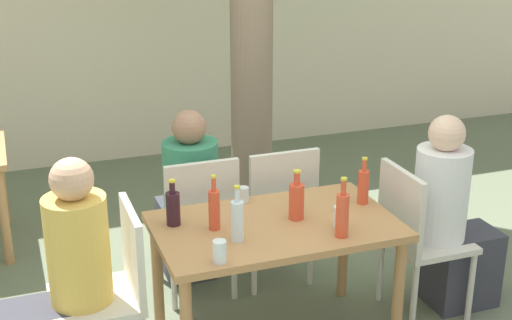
{
  "coord_description": "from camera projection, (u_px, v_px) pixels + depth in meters",
  "views": [
    {
      "loc": [
        -1.26,
        -3.17,
        2.33
      ],
      "look_at": [
        0.0,
        0.3,
        0.98
      ],
      "focal_mm": 50.0,
      "sensor_mm": 36.0,
      "label": 1
    }
  ],
  "objects": [
    {
      "name": "soda_bottle_2",
      "position": [
        214.0,
        208.0,
        3.64
      ],
      "size": [
        0.06,
        0.06,
        0.3
      ],
      "color": "#DB4C2D",
      "rests_on": "dining_table_front"
    },
    {
      "name": "water_bottle_5",
      "position": [
        237.0,
        219.0,
        3.52
      ],
      "size": [
        0.07,
        0.07,
        0.29
      ],
      "color": "silver",
      "rests_on": "dining_table_front"
    },
    {
      "name": "soda_bottle_4",
      "position": [
        342.0,
        214.0,
        3.56
      ],
      "size": [
        0.07,
        0.07,
        0.32
      ],
      "color": "#DB4C2D",
      "rests_on": "dining_table_front"
    },
    {
      "name": "soda_bottle_0",
      "position": [
        363.0,
        186.0,
        3.96
      ],
      "size": [
        0.06,
        0.06,
        0.27
      ],
      "color": "#DB4C2D",
      "rests_on": "dining_table_front"
    },
    {
      "name": "person_seated_0",
      "position": [
        62.0,
        292.0,
        3.46
      ],
      "size": [
        0.55,
        0.3,
        1.22
      ],
      "rotation": [
        0.0,
        0.0,
        -1.57
      ],
      "color": "#383842",
      "rests_on": "ground_plane"
    },
    {
      "name": "dining_table_front",
      "position": [
        275.0,
        239.0,
        3.78
      ],
      "size": [
        1.28,
        0.77,
        0.73
      ],
      "color": "#B27F4C",
      "rests_on": "ground_plane"
    },
    {
      "name": "drinking_glass_1",
      "position": [
        220.0,
        252.0,
        3.32
      ],
      "size": [
        0.07,
        0.07,
        0.11
      ],
      "color": "white",
      "rests_on": "dining_table_front"
    },
    {
      "name": "cafe_building_wall",
      "position": [
        142.0,
        9.0,
        6.47
      ],
      "size": [
        10.0,
        0.08,
        2.8
      ],
      "color": "beige",
      "rests_on": "ground_plane"
    },
    {
      "name": "soda_bottle_1",
      "position": [
        296.0,
        200.0,
        3.77
      ],
      "size": [
        0.08,
        0.08,
        0.28
      ],
      "color": "#DB4C2D",
      "rests_on": "dining_table_front"
    },
    {
      "name": "drinking_glass_2",
      "position": [
        340.0,
        217.0,
        3.68
      ],
      "size": [
        0.06,
        0.06,
        0.11
      ],
      "color": "silver",
      "rests_on": "dining_table_front"
    },
    {
      "name": "patio_chair_2",
      "position": [
        198.0,
        218.0,
        4.28
      ],
      "size": [
        0.44,
        0.44,
        0.93
      ],
      "rotation": [
        0.0,
        0.0,
        3.14
      ],
      "color": "beige",
      "rests_on": "ground_plane"
    },
    {
      "name": "drinking_glass_0",
      "position": [
        243.0,
        195.0,
        4.0
      ],
      "size": [
        0.06,
        0.06,
        0.09
      ],
      "color": "silver",
      "rests_on": "dining_table_front"
    },
    {
      "name": "person_seated_1",
      "position": [
        451.0,
        225.0,
        4.17
      ],
      "size": [
        0.56,
        0.31,
        1.22
      ],
      "rotation": [
        0.0,
        0.0,
        1.57
      ],
      "color": "#383842",
      "rests_on": "ground_plane"
    },
    {
      "name": "patio_chair_1",
      "position": [
        416.0,
        232.0,
        4.1
      ],
      "size": [
        0.44,
        0.44,
        0.93
      ],
      "rotation": [
        0.0,
        0.0,
        1.57
      ],
      "color": "beige",
      "rests_on": "ground_plane"
    },
    {
      "name": "wine_bottle_3",
      "position": [
        173.0,
        207.0,
        3.7
      ],
      "size": [
        0.07,
        0.07,
        0.25
      ],
      "color": "#331923",
      "rests_on": "dining_table_front"
    },
    {
      "name": "patio_chair_0",
      "position": [
        112.0,
        284.0,
        3.54
      ],
      "size": [
        0.44,
        0.44,
        0.93
      ],
      "rotation": [
        0.0,
        0.0,
        -1.57
      ],
      "color": "beige",
      "rests_on": "ground_plane"
    },
    {
      "name": "person_seated_2",
      "position": [
        188.0,
        205.0,
        4.5
      ],
      "size": [
        0.34,
        0.57,
        1.17
      ],
      "rotation": [
        0.0,
        0.0,
        3.14
      ],
      "color": "#383842",
      "rests_on": "ground_plane"
    },
    {
      "name": "patio_chair_3",
      "position": [
        277.0,
        206.0,
        4.44
      ],
      "size": [
        0.44,
        0.44,
        0.93
      ],
      "rotation": [
        0.0,
        0.0,
        3.14
      ],
      "color": "beige",
      "rests_on": "ground_plane"
    }
  ]
}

